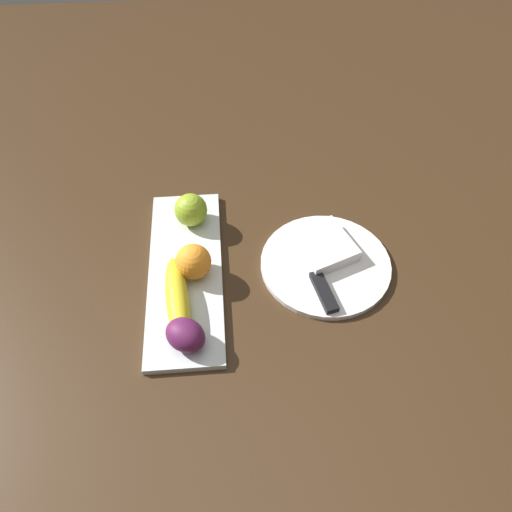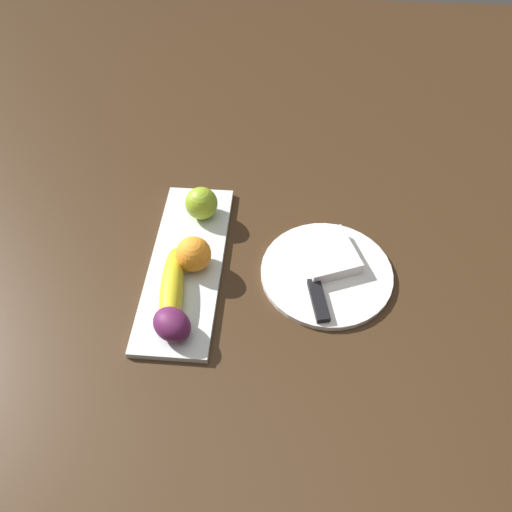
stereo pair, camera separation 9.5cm
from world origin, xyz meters
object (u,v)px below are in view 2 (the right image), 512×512
(orange_near_apple, at_px, (193,254))
(knife, at_px, (316,294))
(banana, at_px, (172,291))
(folded_napkin, at_px, (327,254))
(fruit_tray, at_px, (186,264))
(apple, at_px, (201,203))
(dinner_plate, at_px, (326,273))
(grape_bunch, at_px, (172,324))

(orange_near_apple, bearing_deg, knife, -102.25)
(banana, relative_size, folded_napkin, 1.83)
(banana, xyz_separation_m, knife, (0.03, -0.26, -0.02))
(orange_near_apple, bearing_deg, fruit_tray, 68.99)
(apple, relative_size, banana, 0.33)
(apple, height_order, dinner_plate, apple)
(apple, bearing_deg, knife, -128.08)
(apple, xyz_separation_m, banana, (-0.21, 0.02, -0.01))
(fruit_tray, bearing_deg, folded_napkin, -83.37)
(banana, bearing_deg, grape_bunch, -175.14)
(apple, relative_size, orange_near_apple, 0.99)
(apple, distance_m, grape_bunch, 0.28)
(apple, bearing_deg, dinner_plate, -116.51)
(fruit_tray, relative_size, knife, 2.26)
(apple, height_order, folded_napkin, apple)
(fruit_tray, bearing_deg, apple, -6.13)
(fruit_tray, height_order, grape_bunch, grape_bunch)
(banana, relative_size, orange_near_apple, 2.98)
(apple, relative_size, grape_bunch, 0.92)
(banana, distance_m, orange_near_apple, 0.08)
(orange_near_apple, height_order, grape_bunch, orange_near_apple)
(banana, relative_size, grape_bunch, 2.76)
(grape_bunch, bearing_deg, dinner_plate, -59.40)
(fruit_tray, height_order, orange_near_apple, orange_near_apple)
(grape_bunch, height_order, dinner_plate, grape_bunch)
(folded_napkin, bearing_deg, apple, 69.38)
(orange_near_apple, xyz_separation_m, dinner_plate, (0.01, -0.25, -0.04))
(banana, xyz_separation_m, grape_bunch, (-0.07, -0.01, 0.01))
(orange_near_apple, bearing_deg, grape_bunch, 174.63)
(orange_near_apple, xyz_separation_m, knife, (-0.05, -0.23, -0.03))
(banana, height_order, grape_bunch, grape_bunch)
(fruit_tray, relative_size, dinner_plate, 1.63)
(fruit_tray, height_order, knife, knife)
(fruit_tray, distance_m, folded_napkin, 0.27)
(banana, bearing_deg, apple, -12.94)
(fruit_tray, xyz_separation_m, dinner_plate, (0.00, -0.27, -0.00))
(orange_near_apple, xyz_separation_m, folded_napkin, (0.04, -0.25, -0.02))
(fruit_tray, xyz_separation_m, apple, (0.13, -0.01, 0.04))
(dinner_plate, bearing_deg, folded_napkin, 0.00)
(banana, bearing_deg, orange_near_apple, -26.83)
(fruit_tray, xyz_separation_m, banana, (-0.08, 0.01, 0.03))
(folded_napkin, height_order, knife, folded_napkin)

